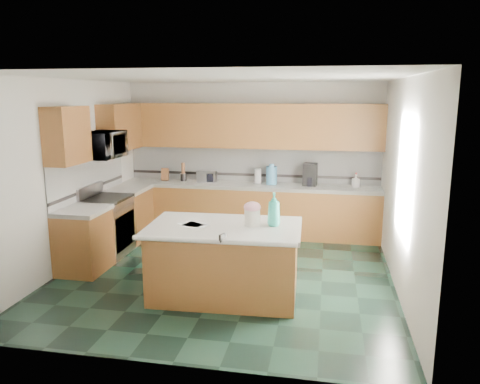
% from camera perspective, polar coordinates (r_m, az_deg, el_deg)
% --- Properties ---
extents(floor, '(4.60, 4.60, 0.00)m').
position_cam_1_polar(floor, '(6.70, -1.85, -9.98)').
color(floor, black).
rests_on(floor, ground).
extents(ceiling, '(4.60, 4.60, 0.00)m').
position_cam_1_polar(ceiling, '(6.22, -2.01, 13.78)').
color(ceiling, white).
rests_on(ceiling, ground).
extents(wall_back, '(4.60, 0.04, 2.70)m').
position_cam_1_polar(wall_back, '(8.57, 1.47, 4.20)').
color(wall_back, silver).
rests_on(wall_back, ground).
extents(wall_front, '(4.60, 0.04, 2.70)m').
position_cam_1_polar(wall_front, '(4.15, -8.95, -4.24)').
color(wall_front, silver).
rests_on(wall_front, ground).
extents(wall_left, '(0.04, 4.60, 2.70)m').
position_cam_1_polar(wall_left, '(7.19, -20.30, 1.98)').
color(wall_left, silver).
rests_on(wall_left, ground).
extents(wall_right, '(0.04, 4.60, 2.70)m').
position_cam_1_polar(wall_right, '(6.25, 19.33, 0.66)').
color(wall_right, silver).
rests_on(wall_right, ground).
extents(back_base_cab, '(4.60, 0.60, 0.86)m').
position_cam_1_polar(back_base_cab, '(8.44, 1.08, -2.29)').
color(back_base_cab, '#3C210E').
rests_on(back_base_cab, ground).
extents(back_countertop, '(4.60, 0.64, 0.06)m').
position_cam_1_polar(back_countertop, '(8.34, 1.10, 0.77)').
color(back_countertop, white).
rests_on(back_countertop, back_base_cab).
extents(back_upper_cab, '(4.60, 0.33, 0.78)m').
position_cam_1_polar(back_upper_cab, '(8.33, 1.28, 8.05)').
color(back_upper_cab, '#3C210E').
rests_on(back_upper_cab, wall_back).
extents(back_backsplash, '(4.60, 0.02, 0.63)m').
position_cam_1_polar(back_backsplash, '(8.56, 1.43, 3.41)').
color(back_backsplash, silver).
rests_on(back_backsplash, back_countertop).
extents(back_accent_band, '(4.60, 0.01, 0.05)m').
position_cam_1_polar(back_accent_band, '(8.58, 1.41, 2.11)').
color(back_accent_band, black).
rests_on(back_accent_band, back_countertop).
extents(left_base_cab_rear, '(0.60, 0.82, 0.86)m').
position_cam_1_polar(left_base_cab_rear, '(8.35, -13.44, -2.78)').
color(left_base_cab_rear, '#3C210E').
rests_on(left_base_cab_rear, ground).
extents(left_counter_rear, '(0.64, 0.82, 0.06)m').
position_cam_1_polar(left_counter_rear, '(8.25, -13.59, 0.32)').
color(left_counter_rear, white).
rests_on(left_counter_rear, left_base_cab_rear).
extents(left_base_cab_front, '(0.60, 0.72, 0.86)m').
position_cam_1_polar(left_base_cab_front, '(7.04, -18.51, -5.81)').
color(left_base_cab_front, '#3C210E').
rests_on(left_base_cab_front, ground).
extents(left_counter_front, '(0.64, 0.72, 0.06)m').
position_cam_1_polar(left_counter_front, '(6.92, -18.76, -2.17)').
color(left_counter_front, white).
rests_on(left_counter_front, left_base_cab_front).
extents(left_backsplash, '(0.02, 2.30, 0.63)m').
position_cam_1_polar(left_backsplash, '(7.66, -17.94, 1.84)').
color(left_backsplash, silver).
rests_on(left_backsplash, wall_left).
extents(left_accent_band, '(0.01, 2.30, 0.05)m').
position_cam_1_polar(left_accent_band, '(7.69, -17.81, 0.41)').
color(left_accent_band, black).
rests_on(left_accent_band, wall_left).
extents(left_upper_cab_rear, '(0.33, 1.09, 0.78)m').
position_cam_1_polar(left_upper_cab_rear, '(8.29, -14.42, 7.67)').
color(left_upper_cab_rear, '#3C210E').
rests_on(left_upper_cab_rear, wall_left).
extents(left_upper_cab_front, '(0.33, 0.72, 0.78)m').
position_cam_1_polar(left_upper_cab_front, '(6.82, -20.34, 6.49)').
color(left_upper_cab_front, '#3C210E').
rests_on(left_upper_cab_front, wall_left).
extents(range_body, '(0.60, 0.76, 0.88)m').
position_cam_1_polar(range_body, '(7.66, -15.84, -4.15)').
color(range_body, '#B7B7BC').
rests_on(range_body, ground).
extents(range_oven_door, '(0.02, 0.68, 0.55)m').
position_cam_1_polar(range_oven_door, '(7.55, -13.84, -4.59)').
color(range_oven_door, black).
rests_on(range_oven_door, range_body).
extents(range_cooktop, '(0.62, 0.78, 0.04)m').
position_cam_1_polar(range_cooktop, '(7.55, -16.03, -0.78)').
color(range_cooktop, black).
rests_on(range_cooktop, range_body).
extents(range_handle, '(0.02, 0.66, 0.02)m').
position_cam_1_polar(range_handle, '(7.44, -13.78, -1.79)').
color(range_handle, '#B7B7BC').
rests_on(range_handle, range_body).
extents(range_backguard, '(0.06, 0.76, 0.18)m').
position_cam_1_polar(range_backguard, '(7.64, -17.83, 0.18)').
color(range_backguard, '#B7B7BC').
rests_on(range_backguard, range_body).
extents(microwave, '(0.50, 0.73, 0.41)m').
position_cam_1_polar(microwave, '(7.42, -16.40, 5.51)').
color(microwave, '#B7B7BC').
rests_on(microwave, wall_left).
extents(island_base, '(1.80, 1.08, 0.86)m').
position_cam_1_polar(island_base, '(5.88, -1.87, -8.67)').
color(island_base, '#3C210E').
rests_on(island_base, ground).
extents(island_top, '(1.91, 1.18, 0.06)m').
position_cam_1_polar(island_top, '(5.73, -1.90, -4.36)').
color(island_top, white).
rests_on(island_top, island_base).
extents(island_bullnose, '(1.86, 0.14, 0.06)m').
position_cam_1_polar(island_bullnose, '(5.22, -3.23, -6.02)').
color(island_bullnose, white).
rests_on(island_bullnose, island_base).
extents(treat_jar, '(0.20, 0.20, 0.20)m').
position_cam_1_polar(treat_jar, '(5.69, 1.50, -3.12)').
color(treat_jar, silver).
rests_on(treat_jar, island_top).
extents(treat_jar_lid, '(0.21, 0.21, 0.13)m').
position_cam_1_polar(treat_jar_lid, '(5.66, 1.51, -1.84)').
color(treat_jar_lid, pink).
rests_on(treat_jar_lid, treat_jar).
extents(treat_jar_knob, '(0.07, 0.02, 0.02)m').
position_cam_1_polar(treat_jar_knob, '(5.65, 1.51, -1.39)').
color(treat_jar_knob, tan).
rests_on(treat_jar_knob, treat_jar_lid).
extents(treat_jar_knob_end_l, '(0.04, 0.04, 0.04)m').
position_cam_1_polar(treat_jar_knob_end_l, '(5.66, 1.17, -1.38)').
color(treat_jar_knob_end_l, tan).
rests_on(treat_jar_knob_end_l, treat_jar_lid).
extents(treat_jar_knob_end_r, '(0.04, 0.04, 0.04)m').
position_cam_1_polar(treat_jar_knob_end_r, '(5.64, 1.85, -1.41)').
color(treat_jar_knob_end_r, tan).
rests_on(treat_jar_knob_end_r, treat_jar_lid).
extents(soap_bottle_island, '(0.17, 0.17, 0.41)m').
position_cam_1_polar(soap_bottle_island, '(5.67, 4.16, -2.12)').
color(soap_bottle_island, '#30BBA9').
rests_on(soap_bottle_island, island_top).
extents(paper_sheet_a, '(0.34, 0.29, 0.00)m').
position_cam_1_polar(paper_sheet_a, '(5.76, -5.34, -3.99)').
color(paper_sheet_a, white).
rests_on(paper_sheet_a, island_top).
extents(paper_sheet_b, '(0.37, 0.35, 0.00)m').
position_cam_1_polar(paper_sheet_b, '(5.78, -6.00, -3.96)').
color(paper_sheet_b, white).
rests_on(paper_sheet_b, island_top).
extents(clamp_body, '(0.07, 0.10, 0.09)m').
position_cam_1_polar(clamp_body, '(5.20, -2.16, -5.60)').
color(clamp_body, black).
rests_on(clamp_body, island_top).
extents(clamp_handle, '(0.02, 0.07, 0.02)m').
position_cam_1_polar(clamp_handle, '(5.15, -2.30, -6.01)').
color(clamp_handle, black).
rests_on(clamp_handle, island_top).
extents(knife_block, '(0.15, 0.18, 0.25)m').
position_cam_1_polar(knife_block, '(8.76, -9.13, 2.12)').
color(knife_block, '#472814').
rests_on(knife_block, back_countertop).
extents(utensil_crock, '(0.11, 0.11, 0.14)m').
position_cam_1_polar(utensil_crock, '(8.68, -6.92, 1.80)').
color(utensil_crock, black).
rests_on(utensil_crock, back_countertop).
extents(utensil_bundle, '(0.06, 0.06, 0.20)m').
position_cam_1_polar(utensil_bundle, '(8.66, -6.95, 2.91)').
color(utensil_bundle, '#472814').
rests_on(utensil_bundle, utensil_crock).
extents(toaster_oven, '(0.35, 0.25, 0.19)m').
position_cam_1_polar(toaster_oven, '(8.52, -4.06, 1.86)').
color(toaster_oven, '#B7B7BC').
rests_on(toaster_oven, back_countertop).
extents(toaster_oven_door, '(0.30, 0.01, 0.15)m').
position_cam_1_polar(toaster_oven_door, '(8.42, -4.24, 1.74)').
color(toaster_oven_door, black).
rests_on(toaster_oven_door, toaster_oven).
extents(paper_towel, '(0.12, 0.12, 0.26)m').
position_cam_1_polar(paper_towel, '(8.38, 2.19, 1.96)').
color(paper_towel, white).
rests_on(paper_towel, back_countertop).
extents(paper_towel_base, '(0.18, 0.18, 0.01)m').
position_cam_1_polar(paper_towel_base, '(8.40, 2.18, 1.12)').
color(paper_towel_base, '#B7B7BC').
rests_on(paper_towel_base, back_countertop).
extents(water_jug, '(0.19, 0.19, 0.32)m').
position_cam_1_polar(water_jug, '(8.31, 3.86, 2.03)').
color(water_jug, teal).
rests_on(water_jug, back_countertop).
extents(water_jug_neck, '(0.09, 0.09, 0.05)m').
position_cam_1_polar(water_jug_neck, '(8.28, 3.88, 3.27)').
color(water_jug_neck, teal).
rests_on(water_jug_neck, water_jug).
extents(coffee_maker, '(0.26, 0.28, 0.39)m').
position_cam_1_polar(coffee_maker, '(8.27, 8.57, 2.13)').
color(coffee_maker, black).
rests_on(coffee_maker, back_countertop).
extents(coffee_carafe, '(0.16, 0.16, 0.16)m').
position_cam_1_polar(coffee_carafe, '(8.23, 8.53, 1.28)').
color(coffee_carafe, black).
rests_on(coffee_carafe, back_countertop).
extents(soap_bottle_back, '(0.13, 0.13, 0.22)m').
position_cam_1_polar(soap_bottle_back, '(8.26, 13.93, 1.33)').
color(soap_bottle_back, white).
rests_on(soap_bottle_back, back_countertop).
extents(soap_back_cap, '(0.02, 0.02, 0.03)m').
position_cam_1_polar(soap_back_cap, '(8.24, 13.98, 2.20)').
color(soap_back_cap, red).
rests_on(soap_back_cap, soap_bottle_back).
extents(window_light_proxy, '(0.02, 1.40, 1.10)m').
position_cam_1_polar(window_light_proxy, '(6.02, 19.41, 1.71)').
color(window_light_proxy, white).
rests_on(window_light_proxy, wall_right).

